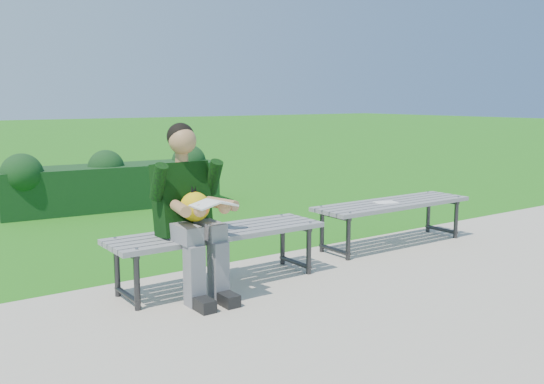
{
  "coord_description": "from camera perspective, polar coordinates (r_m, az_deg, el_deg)",
  "views": [
    {
      "loc": [
        -2.97,
        -4.64,
        1.52
      ],
      "look_at": [
        0.11,
        -0.28,
        0.69
      ],
      "focal_mm": 40.0,
      "sensor_mm": 36.0,
      "label": 1
    }
  ],
  "objects": [
    {
      "name": "bench_left",
      "position": [
        4.89,
        -5.08,
        -4.23
      ],
      "size": [
        1.8,
        0.5,
        0.46
      ],
      "color": "slate",
      "rests_on": "walkway"
    },
    {
      "name": "bench_right",
      "position": [
        6.32,
        11.29,
        -1.39
      ],
      "size": [
        1.8,
        0.5,
        0.46
      ],
      "color": "slate",
      "rests_on": "walkway"
    },
    {
      "name": "seated_boy",
      "position": [
        4.61,
        -7.77,
        -1.29
      ],
      "size": [
        0.56,
        0.76,
        1.31
      ],
      "color": "gray",
      "rests_on": "walkway"
    },
    {
      "name": "walkway",
      "position": [
        4.41,
        10.02,
        -11.3
      ],
      "size": [
        30.0,
        3.5,
        0.02
      ],
      "color": "beige",
      "rests_on": "ground"
    },
    {
      "name": "ground",
      "position": [
        5.72,
        -2.6,
        -6.57
      ],
      "size": [
        80.0,
        80.0,
        0.0
      ],
      "color": "#397020",
      "rests_on": "ground"
    },
    {
      "name": "hedge",
      "position": [
        8.68,
        -14.92,
        0.89
      ],
      "size": [
        3.02,
        0.99,
        0.83
      ],
      "color": "#18390E",
      "rests_on": "ground"
    },
    {
      "name": "paper_sheet",
      "position": [
        6.24,
        10.67,
        -0.96
      ],
      "size": [
        0.26,
        0.21,
        0.01
      ],
      "color": "white",
      "rests_on": "bench_right"
    }
  ]
}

